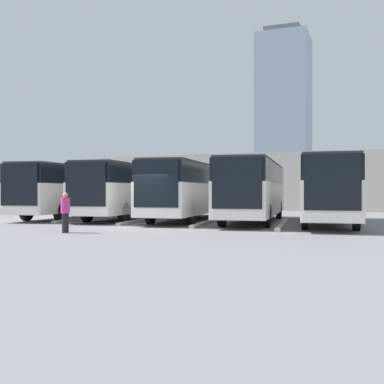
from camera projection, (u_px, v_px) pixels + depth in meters
name	position (u px, v px, depth m)	size (l,w,h in m)	color
ground_plane	(140.00, 228.00, 22.41)	(600.00, 600.00, 0.00)	slate
bus_0	(328.00, 189.00, 24.81)	(3.89, 12.54, 3.31)	silver
curb_divider_0	(283.00, 224.00, 23.82)	(0.24, 7.70, 0.15)	#9E9E99
bus_1	(254.00, 189.00, 26.57)	(3.89, 12.54, 3.31)	silver
curb_divider_1	(209.00, 222.00, 25.58)	(0.24, 7.70, 0.15)	#9E9E99
bus_2	(189.00, 189.00, 28.30)	(3.89, 12.54, 3.31)	silver
curb_divider_2	(145.00, 220.00, 27.31)	(0.24, 7.70, 0.15)	#9E9E99
bus_3	(131.00, 189.00, 29.94)	(3.89, 12.54, 3.31)	silver
curb_divider_3	(87.00, 218.00, 28.95)	(0.24, 7.70, 0.15)	#9E9E99
bus_4	(75.00, 189.00, 31.21)	(3.89, 12.54, 3.31)	silver
pedestrian	(65.00, 211.00, 19.78)	(0.43, 0.43, 1.66)	black
station_building	(266.00, 182.00, 47.84)	(30.94, 13.58, 5.14)	#A8A399
office_tower	(284.00, 114.00, 173.72)	(17.89, 17.89, 60.15)	#7F8EA3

